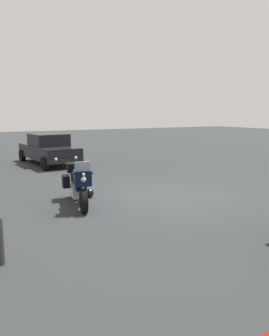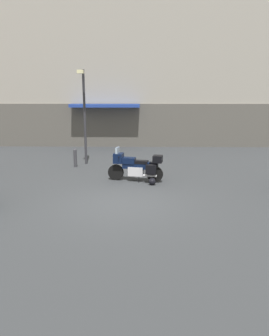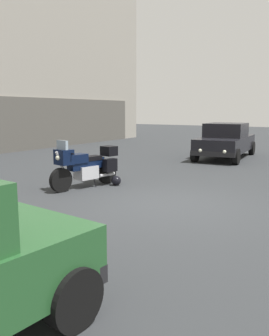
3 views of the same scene
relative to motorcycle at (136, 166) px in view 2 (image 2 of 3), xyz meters
The scene contains 6 objects.
ground_plane 2.92m from the motorcycle, 99.32° to the right, with size 80.00×80.00×0.00m, color #2D3033.
building_facade_rear 10.80m from the motorcycle, 92.71° to the left, with size 33.91×3.40×10.37m.
motorcycle is the anchor object (origin of this frame).
helmet 0.98m from the motorcycle, 42.32° to the right, with size 0.28×0.28×0.28m, color black.
streetlamp_curbside 4.58m from the motorcycle, 129.69° to the left, with size 0.28×0.94×4.58m.
bollard_curbside 3.91m from the motorcycle, 139.63° to the left, with size 0.16×0.16×0.90m.
Camera 2 is at (0.64, -10.00, 3.51)m, focal length 34.96 mm.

